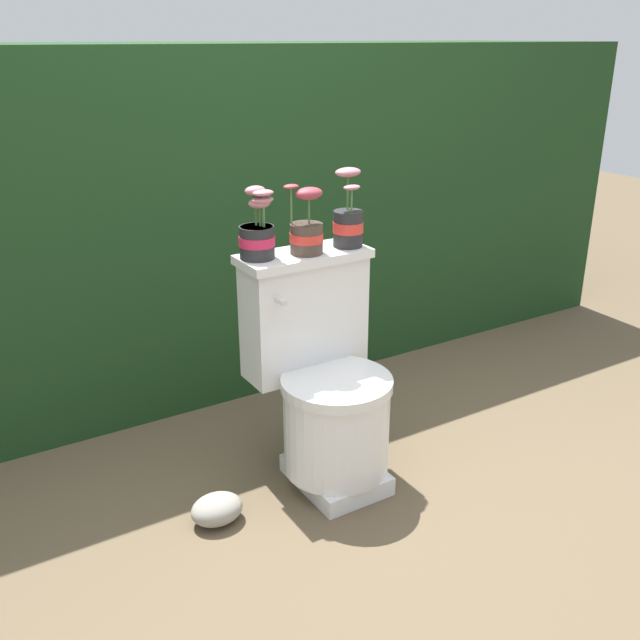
# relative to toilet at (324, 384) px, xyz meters

# --- Properties ---
(ground_plane) EXTENTS (12.00, 12.00, 0.00)m
(ground_plane) POSITION_rel_toilet_xyz_m (0.00, -0.11, -0.35)
(ground_plane) COLOR brown
(hedge_backdrop) EXTENTS (4.36, 1.03, 1.44)m
(hedge_backdrop) POSITION_rel_toilet_xyz_m (0.00, 1.18, 0.37)
(hedge_backdrop) COLOR #193819
(hedge_backdrop) RESTS_ON ground
(toilet) EXTENTS (0.45, 0.49, 0.79)m
(toilet) POSITION_rel_toilet_xyz_m (0.00, 0.00, 0.00)
(toilet) COLOR silver
(toilet) RESTS_ON ground
(potted_plant_left) EXTENTS (0.12, 0.12, 0.23)m
(potted_plant_left) POSITION_rel_toilet_xyz_m (-0.16, 0.15, 0.52)
(potted_plant_left) COLOR #262628
(potted_plant_left) RESTS_ON toilet
(potted_plant_midleft) EXTENTS (0.13, 0.11, 0.23)m
(potted_plant_midleft) POSITION_rel_toilet_xyz_m (-0.00, 0.11, 0.51)
(potted_plant_midleft) COLOR #47382D
(potted_plant_midleft) RESTS_ON toilet
(potted_plant_middle) EXTENTS (0.11, 0.11, 0.27)m
(potted_plant_middle) POSITION_rel_toilet_xyz_m (0.17, 0.11, 0.53)
(potted_plant_middle) COLOR #262628
(potted_plant_middle) RESTS_ON toilet
(garden_stone) EXTENTS (0.17, 0.14, 0.09)m
(garden_stone) POSITION_rel_toilet_xyz_m (-0.44, -0.06, -0.30)
(garden_stone) COLOR gray
(garden_stone) RESTS_ON ground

